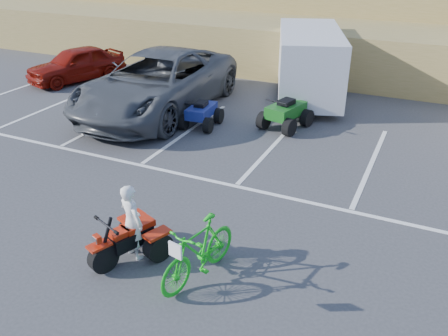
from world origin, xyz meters
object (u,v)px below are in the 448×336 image
at_px(grey_pickup, 157,82).
at_px(quad_atv_blue, 202,126).
at_px(red_trike_atv, 128,258).
at_px(green_dirt_bike, 199,251).
at_px(cargo_trailer, 309,62).
at_px(rider, 132,222).
at_px(quad_atv_green, 285,127).
at_px(red_car, 76,64).

bearing_deg(grey_pickup, quad_atv_blue, -20.15).
height_order(red_trike_atv, grey_pickup, grey_pickup).
height_order(green_dirt_bike, cargo_trailer, cargo_trailer).
distance_m(rider, cargo_trailer, 10.52).
bearing_deg(quad_atv_green, grey_pickup, -161.84).
xyz_separation_m(cargo_trailer, quad_atv_green, (0.24, -3.13, -1.30)).
xyz_separation_m(green_dirt_bike, quad_atv_blue, (-3.30, 6.44, -0.56)).
bearing_deg(green_dirt_bike, cargo_trailer, 109.03).
xyz_separation_m(red_car, cargo_trailer, (9.07, 1.69, 0.63)).
relative_size(red_car, quad_atv_green, 2.58).
bearing_deg(green_dirt_bike, quad_atv_green, 109.82).
bearing_deg(cargo_trailer, green_dirt_bike, -102.82).
distance_m(cargo_trailer, quad_atv_green, 3.40).
bearing_deg(grey_pickup, red_car, 159.14).
height_order(grey_pickup, red_car, grey_pickup).
relative_size(green_dirt_bike, cargo_trailer, 0.34).
height_order(red_car, cargo_trailer, cargo_trailer).
relative_size(red_car, cargo_trailer, 0.71).
xyz_separation_m(red_trike_atv, green_dirt_bike, (1.43, 0.09, 0.56)).
xyz_separation_m(red_car, quad_atv_green, (9.30, -1.45, -0.67)).
xyz_separation_m(rider, cargo_trailer, (0.22, 10.50, 0.56)).
relative_size(green_dirt_bike, red_car, 0.47).
relative_size(red_trike_atv, cargo_trailer, 0.26).
xyz_separation_m(red_trike_atv, quad_atv_blue, (-1.87, 6.53, 0.00)).
xyz_separation_m(grey_pickup, quad_atv_blue, (1.97, -0.67, -0.97)).
bearing_deg(grey_pickup, rider, -62.48).
bearing_deg(red_trike_atv, quad_atv_blue, 127.16).
height_order(rider, cargo_trailer, cargo_trailer).
bearing_deg(red_car, quad_atv_blue, 1.38).
bearing_deg(quad_atv_blue, red_trike_atv, -78.60).
height_order(quad_atv_blue, quad_atv_green, quad_atv_green).
distance_m(rider, grey_pickup, 8.07).
distance_m(red_car, quad_atv_blue, 7.36).
xyz_separation_m(red_trike_atv, cargo_trailer, (0.28, 10.64, 1.30)).
bearing_deg(rider, grey_pickup, -39.95).
relative_size(green_dirt_bike, quad_atv_green, 1.21).
distance_m(grey_pickup, cargo_trailer, 5.38).
bearing_deg(grey_pickup, quad_atv_green, 2.65).
distance_m(green_dirt_bike, red_car, 13.53).
bearing_deg(green_dirt_bike, quad_atv_blue, 129.93).
distance_m(green_dirt_bike, cargo_trailer, 10.64).
distance_m(red_car, quad_atv_green, 9.44).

